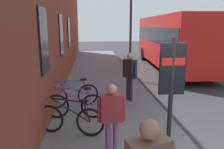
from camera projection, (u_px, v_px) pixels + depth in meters
ground at (163, 87)px, 10.31m from camera, size 60.00×60.00×0.00m
sidewalk_pavement at (101, 77)px, 11.98m from camera, size 24.00×3.50×0.12m
station_facade at (62, 6)px, 11.94m from camera, size 22.00×0.65×7.56m
bicycle_under_window at (70, 119)px, 5.49m from camera, size 0.66×1.71×0.97m
bicycle_end_of_row at (75, 105)px, 6.46m from camera, size 0.48×1.77×0.97m
bicycle_by_door at (73, 95)px, 7.38m from camera, size 0.58×1.73×0.97m
transit_info_sign at (172, 76)px, 4.73m from camera, size 0.11×0.55×2.40m
city_bus at (171, 39)px, 14.64m from camera, size 10.62×3.11×3.35m
pedestrian_by_facade at (112, 113)px, 4.49m from camera, size 0.24×0.59×1.53m
pedestrian_crossing_street at (130, 72)px, 7.89m from camera, size 0.57×0.47×1.72m
street_lamp at (131, 15)px, 10.93m from camera, size 0.28×0.28×5.38m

